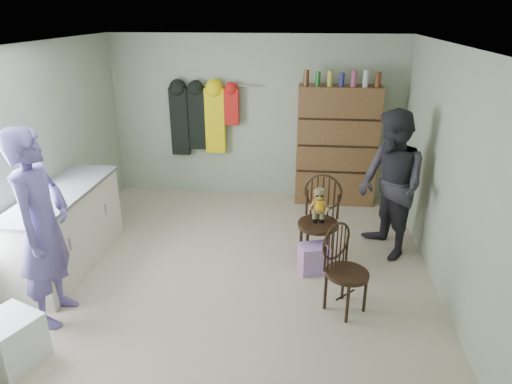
# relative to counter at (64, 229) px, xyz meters

# --- Properties ---
(ground_plane) EXTENTS (5.00, 5.00, 0.00)m
(ground_plane) POSITION_rel_counter_xyz_m (1.95, 0.00, -0.47)
(ground_plane) COLOR #C2B69C
(ground_plane) RESTS_ON ground
(room_walls) EXTENTS (5.00, 5.00, 5.00)m
(room_walls) POSITION_rel_counter_xyz_m (1.95, 0.53, 1.11)
(room_walls) COLOR #A4B093
(room_walls) RESTS_ON ground
(counter) EXTENTS (0.64, 1.86, 0.94)m
(counter) POSITION_rel_counter_xyz_m (0.00, 0.00, 0.00)
(counter) COLOR silver
(counter) RESTS_ON ground
(plastic_tub) EXTENTS (0.57, 0.56, 0.42)m
(plastic_tub) POSITION_rel_counter_xyz_m (0.28, -1.55, -0.26)
(plastic_tub) COLOR white
(plastic_tub) RESTS_ON ground
(chair_front) EXTENTS (0.57, 0.57, 1.06)m
(chair_front) POSITION_rel_counter_xyz_m (2.92, 0.45, 0.14)
(chair_front) COLOR #311E11
(chair_front) RESTS_ON ground
(chair_far) EXTENTS (0.58, 0.58, 0.92)m
(chair_far) POSITION_rel_counter_xyz_m (3.14, -0.50, 0.02)
(chair_far) COLOR #311E11
(chair_far) RESTS_ON ground
(striped_bag) EXTENTS (0.38, 0.33, 0.34)m
(striped_bag) POSITION_rel_counter_xyz_m (2.87, 0.17, -0.30)
(striped_bag) COLOR pink
(striped_bag) RESTS_ON ground
(person_left) EXTENTS (0.51, 0.73, 1.91)m
(person_left) POSITION_rel_counter_xyz_m (0.35, -0.92, 0.48)
(person_left) COLOR #61559B
(person_left) RESTS_ON ground
(person_right) EXTENTS (0.95, 1.06, 1.79)m
(person_right) POSITION_rel_counter_xyz_m (3.75, 0.71, 0.42)
(person_right) COLOR #2D2B33
(person_right) RESTS_ON ground
(dresser) EXTENTS (1.20, 0.39, 2.04)m
(dresser) POSITION_rel_counter_xyz_m (3.20, 2.30, 0.44)
(dresser) COLOR brown
(dresser) RESTS_ON ground
(coat_rack) EXTENTS (1.42, 0.12, 1.09)m
(coat_rack) POSITION_rel_counter_xyz_m (1.12, 2.38, 0.78)
(coat_rack) COLOR #99999E
(coat_rack) RESTS_ON ground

